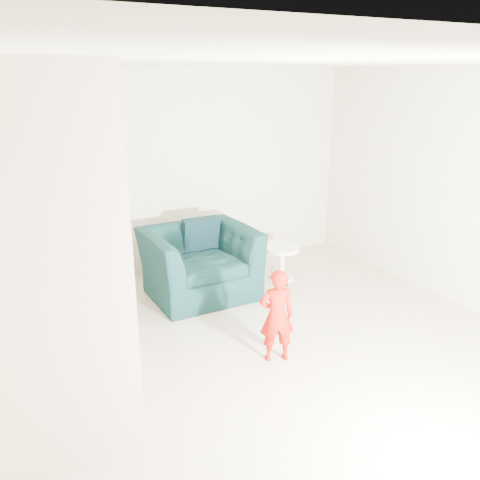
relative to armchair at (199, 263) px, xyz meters
name	(u,v)px	position (x,y,z in m)	size (l,w,h in m)	color
floor	(284,363)	(0.08, -1.82, -0.41)	(5.50, 5.50, 0.00)	tan
ceiling	(293,60)	(0.08, -1.82, 2.29)	(5.50, 5.50, 0.00)	silver
back_wall	(176,173)	(0.08, 0.93, 0.94)	(5.00, 5.00, 0.00)	#C0B79C
armchair	(199,263)	(0.00, 0.00, 0.00)	(1.27, 1.11, 0.83)	black
toddler	(277,316)	(0.05, -1.73, 0.04)	(0.33, 0.22, 0.91)	#900B04
side_table	(282,258)	(1.14, -0.07, -0.11)	(0.45, 0.45, 0.45)	white
staircase	(41,289)	(-1.91, -1.27, 0.53)	(1.02, 3.03, 3.62)	#ADA089
cushion	(200,235)	(0.15, 0.32, 0.24)	(0.47, 0.14, 0.45)	black
throw	(161,264)	(-0.52, -0.11, 0.11)	(0.05, 0.48, 0.53)	black
phone	(286,281)	(0.13, -1.74, 0.38)	(0.02, 0.05, 0.10)	black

